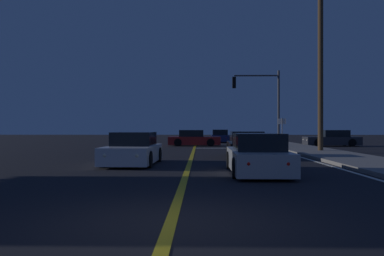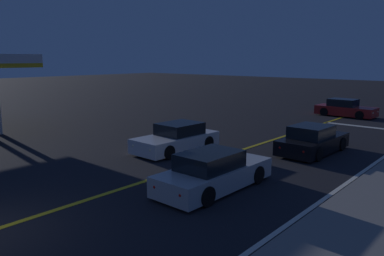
{
  "view_description": "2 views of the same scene",
  "coord_description": "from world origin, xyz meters",
  "px_view_note": "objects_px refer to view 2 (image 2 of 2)",
  "views": [
    {
      "loc": [
        0.48,
        -6.25,
        1.52
      ],
      "look_at": [
        -0.17,
        22.35,
        1.51
      ],
      "focal_mm": 36.6,
      "sensor_mm": 36.0,
      "label": 1
    },
    {
      "loc": [
        9.94,
        -2.93,
        4.42
      ],
      "look_at": [
        -1.43,
        10.11,
        1.22
      ],
      "focal_mm": 35.06,
      "sensor_mm": 36.0,
      "label": 2
    }
  ],
  "objects_px": {
    "car_lead_oncoming_black": "(313,141)",
    "car_side_waiting_silver": "(213,172)",
    "car_parked_curb_red": "(345,109)",
    "car_distant_tail_white": "(177,139)"
  },
  "relations": [
    {
      "from": "car_parked_curb_red",
      "to": "car_side_waiting_silver",
      "type": "xyz_separation_m",
      "value": [
        2.48,
        -19.88,
        0.0
      ]
    },
    {
      "from": "car_lead_oncoming_black",
      "to": "car_distant_tail_white",
      "type": "bearing_deg",
      "value": -141.41
    },
    {
      "from": "car_parked_curb_red",
      "to": "car_distant_tail_white",
      "type": "relative_size",
      "value": 0.99
    },
    {
      "from": "car_distant_tail_white",
      "to": "car_parked_curb_red",
      "type": "bearing_deg",
      "value": -96.19
    },
    {
      "from": "car_lead_oncoming_black",
      "to": "car_side_waiting_silver",
      "type": "relative_size",
      "value": 0.93
    },
    {
      "from": "car_distant_tail_white",
      "to": "car_side_waiting_silver",
      "type": "relative_size",
      "value": 0.95
    },
    {
      "from": "car_lead_oncoming_black",
      "to": "car_side_waiting_silver",
      "type": "xyz_separation_m",
      "value": [
        -0.45,
        -7.1,
        0.0
      ]
    },
    {
      "from": "car_lead_oncoming_black",
      "to": "car_distant_tail_white",
      "type": "distance_m",
      "value": 6.5
    },
    {
      "from": "car_lead_oncoming_black",
      "to": "car_side_waiting_silver",
      "type": "height_order",
      "value": "same"
    },
    {
      "from": "car_parked_curb_red",
      "to": "car_distant_tail_white",
      "type": "bearing_deg",
      "value": -6.16
    }
  ]
}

